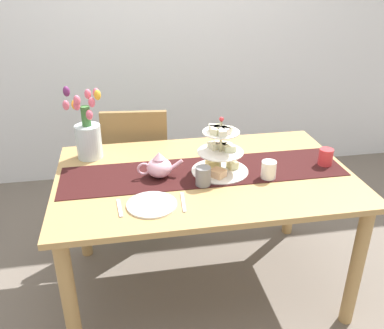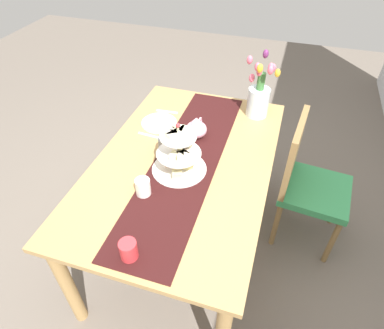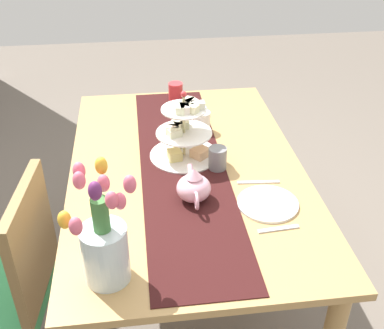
# 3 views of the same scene
# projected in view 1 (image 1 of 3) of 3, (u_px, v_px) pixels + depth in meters

# --- Properties ---
(ground_plane) EXTENTS (8.00, 8.00, 0.00)m
(ground_plane) POSITION_uv_depth(u_px,v_px,m) (203.00, 283.00, 2.49)
(ground_plane) COLOR #6B6056
(room_wall_rear) EXTENTS (6.00, 0.08, 2.60)m
(room_wall_rear) POSITION_uv_depth(u_px,v_px,m) (166.00, 24.00, 3.33)
(room_wall_rear) COLOR silver
(room_wall_rear) RESTS_ON ground_plane
(dining_table) EXTENTS (1.54, 0.97, 0.75)m
(dining_table) POSITION_uv_depth(u_px,v_px,m) (204.00, 190.00, 2.21)
(dining_table) COLOR tan
(dining_table) RESTS_ON ground_plane
(chair_left) EXTENTS (0.46, 0.46, 0.91)m
(chair_left) POSITION_uv_depth(u_px,v_px,m) (137.00, 162.00, 2.85)
(chair_left) COLOR olive
(chair_left) RESTS_ON ground_plane
(table_runner) EXTENTS (1.49, 0.35, 0.00)m
(table_runner) POSITION_uv_depth(u_px,v_px,m) (204.00, 172.00, 2.18)
(table_runner) COLOR black
(table_runner) RESTS_ON dining_table
(tiered_cake_stand) EXTENTS (0.30, 0.30, 0.30)m
(tiered_cake_stand) POSITION_uv_depth(u_px,v_px,m) (220.00, 153.00, 2.13)
(tiered_cake_stand) COLOR beige
(tiered_cake_stand) RESTS_ON table_runner
(teapot) EXTENTS (0.24, 0.13, 0.14)m
(teapot) POSITION_uv_depth(u_px,v_px,m) (159.00, 167.00, 2.10)
(teapot) COLOR #E5A8BC
(teapot) RESTS_ON table_runner
(tulip_vase) EXTENTS (0.21, 0.22, 0.42)m
(tulip_vase) POSITION_uv_depth(u_px,v_px,m) (88.00, 134.00, 2.29)
(tulip_vase) COLOR silver
(tulip_vase) RESTS_ON dining_table
(dinner_plate_left) EXTENTS (0.23, 0.23, 0.01)m
(dinner_plate_left) POSITION_uv_depth(u_px,v_px,m) (152.00, 205.00, 1.87)
(dinner_plate_left) COLOR white
(dinner_plate_left) RESTS_ON dining_table
(fork_left) EXTENTS (0.03, 0.15, 0.01)m
(fork_left) POSITION_uv_depth(u_px,v_px,m) (120.00, 208.00, 1.85)
(fork_left) COLOR silver
(fork_left) RESTS_ON dining_table
(knife_left) EXTENTS (0.03, 0.17, 0.01)m
(knife_left) POSITION_uv_depth(u_px,v_px,m) (183.00, 202.00, 1.90)
(knife_left) COLOR silver
(knife_left) RESTS_ON dining_table
(mug_grey) EXTENTS (0.08, 0.08, 0.09)m
(mug_grey) POSITION_uv_depth(u_px,v_px,m) (203.00, 176.00, 2.03)
(mug_grey) COLOR slate
(mug_grey) RESTS_ON table_runner
(mug_white_text) EXTENTS (0.08, 0.08, 0.09)m
(mug_white_text) POSITION_uv_depth(u_px,v_px,m) (269.00, 170.00, 2.09)
(mug_white_text) COLOR white
(mug_white_text) RESTS_ON dining_table
(mug_orange) EXTENTS (0.08, 0.08, 0.09)m
(mug_orange) POSITION_uv_depth(u_px,v_px,m) (326.00, 157.00, 2.23)
(mug_orange) COLOR red
(mug_orange) RESTS_ON dining_table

